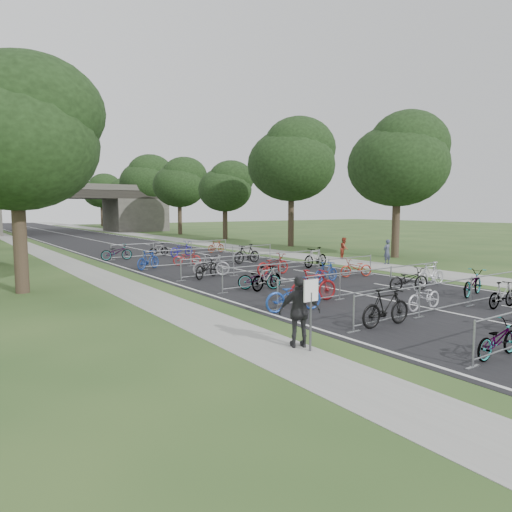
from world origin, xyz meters
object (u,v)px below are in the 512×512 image
at_px(overpass_bridge, 58,209).
at_px(pedestrian_c, 300,312).
at_px(pedestrian_a, 387,252).
at_px(bike_0, 498,340).
at_px(park_sign, 311,302).
at_px(pedestrian_b, 344,248).

distance_m(overpass_bridge, pedestrian_c, 62.01).
bearing_deg(pedestrian_c, pedestrian_a, -119.09).
relative_size(bike_0, pedestrian_a, 1.08).
relative_size(overpass_bridge, park_sign, 16.99).
distance_m(pedestrian_a, pedestrian_b, 3.75).
distance_m(park_sign, pedestrian_b, 21.53).
xyz_separation_m(pedestrian_a, pedestrian_c, (-16.00, -10.23, 0.13)).
height_order(park_sign, pedestrian_c, pedestrian_c).
bearing_deg(pedestrian_b, pedestrian_c, -168.51).
relative_size(pedestrian_b, pedestrian_c, 0.82).
xyz_separation_m(bike_0, pedestrian_b, (12.66, 17.35, 0.31)).
distance_m(pedestrian_a, pedestrian_c, 18.99).
xyz_separation_m(pedestrian_b, pedestrian_c, (-16.00, -13.98, 0.16)).
bearing_deg(bike_0, pedestrian_a, -41.89).
distance_m(park_sign, pedestrian_a, 19.22).
height_order(park_sign, pedestrian_b, park_sign).
xyz_separation_m(overpass_bridge, pedestrian_c, (-6.80, -61.58, -2.61)).
xyz_separation_m(park_sign, pedestrian_b, (16.00, 14.40, -0.51)).
bearing_deg(overpass_bridge, park_sign, -96.26).
bearing_deg(park_sign, pedestrian_c, 90.00).
relative_size(overpass_bridge, bike_0, 18.14).
height_order(overpass_bridge, bike_0, overpass_bridge).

